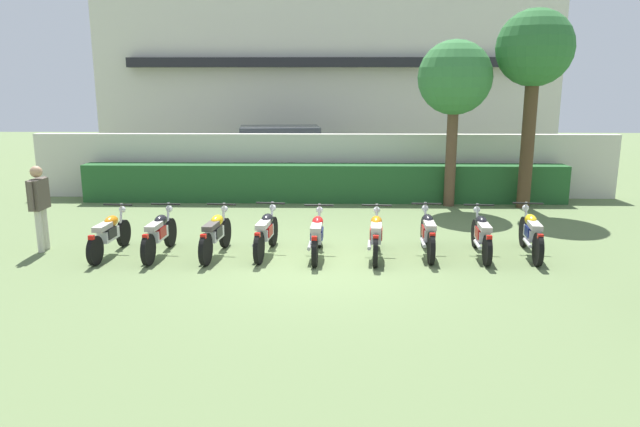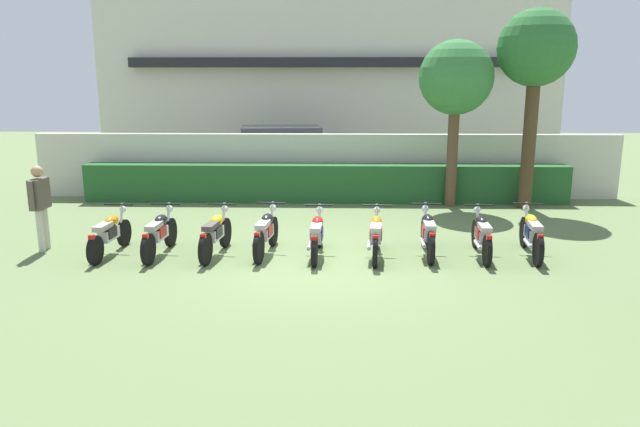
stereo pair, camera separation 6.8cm
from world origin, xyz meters
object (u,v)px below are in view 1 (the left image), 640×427
at_px(motorcycle_in_row_0, 109,234).
at_px(motorcycle_in_row_4, 317,235).
at_px(motorcycle_in_row_3, 266,232).
at_px(motorcycle_in_row_8, 531,233).
at_px(motorcycle_in_row_2, 215,234).
at_px(tree_near_inspector, 455,80).
at_px(motorcycle_in_row_5, 376,235).
at_px(motorcycle_in_row_6, 428,233).
at_px(motorcycle_in_row_1, 159,234).
at_px(inspector_person, 39,200).
at_px(tree_far_side, 535,53).
at_px(motorcycle_in_row_7, 482,234).
at_px(parked_car, 284,154).

xyz_separation_m(motorcycle_in_row_0, motorcycle_in_row_4, (4.12, 0.01, 0.00)).
bearing_deg(motorcycle_in_row_3, motorcycle_in_row_8, -83.64).
bearing_deg(motorcycle_in_row_8, motorcycle_in_row_2, 98.19).
relative_size(tree_near_inspector, motorcycle_in_row_5, 2.41).
height_order(motorcycle_in_row_3, motorcycle_in_row_6, motorcycle_in_row_6).
relative_size(motorcycle_in_row_4, motorcycle_in_row_6, 1.03).
height_order(motorcycle_in_row_4, motorcycle_in_row_8, motorcycle_in_row_8).
relative_size(motorcycle_in_row_1, inspector_person, 1.09).
bearing_deg(motorcycle_in_row_5, motorcycle_in_row_6, -76.07).
distance_m(motorcycle_in_row_1, motorcycle_in_row_4, 3.12).
distance_m(motorcycle_in_row_2, motorcycle_in_row_5, 3.16).
bearing_deg(motorcycle_in_row_0, motorcycle_in_row_6, -85.39).
xyz_separation_m(motorcycle_in_row_1, inspector_person, (-2.48, 0.30, 0.60)).
bearing_deg(inspector_person, tree_far_side, 21.90).
height_order(motorcycle_in_row_7, inspector_person, inspector_person).
height_order(motorcycle_in_row_2, motorcycle_in_row_5, motorcycle_in_row_5).
relative_size(motorcycle_in_row_0, motorcycle_in_row_1, 0.99).
xyz_separation_m(motorcycle_in_row_0, motorcycle_in_row_3, (3.10, 0.13, 0.02)).
relative_size(tree_near_inspector, motorcycle_in_row_7, 2.39).
bearing_deg(motorcycle_in_row_2, motorcycle_in_row_3, -76.28).
bearing_deg(motorcycle_in_row_7, motorcycle_in_row_8, -83.24).
bearing_deg(motorcycle_in_row_5, parked_car, 20.09).
bearing_deg(parked_car, motorcycle_in_row_3, -94.55).
bearing_deg(parked_car, motorcycle_in_row_0, -113.52).
bearing_deg(motorcycle_in_row_7, motorcycle_in_row_2, 94.96).
height_order(tree_near_inspector, motorcycle_in_row_1, tree_near_inspector).
bearing_deg(motorcycle_in_row_2, motorcycle_in_row_0, 96.24).
relative_size(motorcycle_in_row_5, inspector_person, 1.07).
relative_size(motorcycle_in_row_8, inspector_person, 1.13).
relative_size(motorcycle_in_row_0, motorcycle_in_row_5, 1.01).
relative_size(motorcycle_in_row_1, motorcycle_in_row_2, 1.01).
bearing_deg(parked_car, motorcycle_in_row_6, -75.22).
distance_m(motorcycle_in_row_0, motorcycle_in_row_1, 1.00).
bearing_deg(motorcycle_in_row_6, motorcycle_in_row_3, 92.81).
distance_m(parked_car, motorcycle_in_row_0, 9.56).
height_order(motorcycle_in_row_2, inspector_person, inspector_person).
height_order(tree_far_side, inspector_person, tree_far_side).
xyz_separation_m(parked_car, tree_near_inspector, (4.93, -4.18, 2.50)).
distance_m(parked_car, motorcycle_in_row_4, 9.26).
bearing_deg(motorcycle_in_row_6, motorcycle_in_row_0, 93.83).
height_order(parked_car, tree_near_inspector, tree_near_inspector).
distance_m(motorcycle_in_row_4, motorcycle_in_row_7, 3.24).
height_order(tree_near_inspector, motorcycle_in_row_7, tree_near_inspector).
distance_m(motorcycle_in_row_2, motorcycle_in_row_7, 5.25).
bearing_deg(motorcycle_in_row_1, inspector_person, 85.88).
distance_m(motorcycle_in_row_1, motorcycle_in_row_7, 6.36).
height_order(motorcycle_in_row_0, motorcycle_in_row_5, motorcycle_in_row_5).
height_order(motorcycle_in_row_0, motorcycle_in_row_1, motorcycle_in_row_1).
distance_m(motorcycle_in_row_5, inspector_person, 6.80).
bearing_deg(motorcycle_in_row_5, motorcycle_in_row_7, -81.92).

